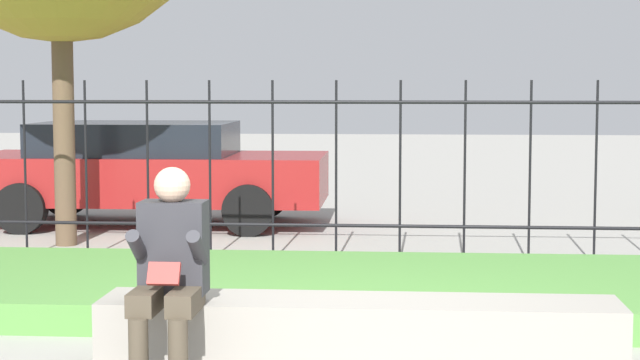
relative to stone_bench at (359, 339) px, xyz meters
The scene contains 5 objects.
stone_bench is the anchor object (origin of this frame).
person_seated_reader 1.21m from the stone_bench, 164.26° to the right, with size 0.42×0.73×1.23m.
grass_berm 1.93m from the stone_bench, 92.52° to the left, with size 9.34×2.46×0.22m.
iron_fence 3.99m from the stone_bench, 91.24° to the left, with size 7.34×0.03×1.74m.
car_parked_left 7.02m from the stone_bench, 113.94° to the left, with size 4.24×1.92×1.24m.
Camera 1 is at (0.35, -6.25, 1.71)m, focal length 60.00 mm.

